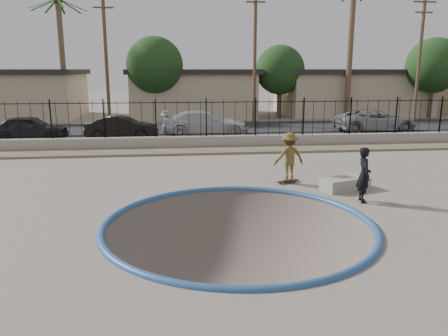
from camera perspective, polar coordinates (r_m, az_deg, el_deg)
ground at (r=24.06m, az=-2.57°, el=0.77°), size 120.00×120.00×2.20m
bowl_pit at (r=11.29m, az=1.91°, el=-7.44°), size 6.84×6.84×1.80m
coping_ring at (r=11.29m, az=1.91°, el=-7.44°), size 7.04×7.04×0.20m
rock_strip at (r=21.09m, az=-2.08°, el=2.26°), size 42.00×1.60×0.11m
retaining_wall at (r=22.13m, az=-2.30°, el=3.40°), size 42.00×0.45×0.60m
fence at (r=21.97m, az=-2.33°, el=6.49°), size 40.00×0.04×1.80m
street at (r=28.79m, az=-3.27°, el=5.00°), size 90.00×8.00×0.04m
house_west at (r=40.34m, az=-26.20°, el=8.75°), size 11.60×8.60×3.90m
house_center at (r=38.06m, az=-4.12°, el=9.84°), size 10.60×8.60×3.90m
house_east at (r=41.09m, az=16.07°, el=9.60°), size 12.60×8.60×3.90m
palm_mid at (r=36.58m, az=-20.61°, el=16.36°), size 2.30×2.30×9.30m
palm_right at (r=36.28m, az=16.35°, el=17.70°), size 2.30×2.30×10.30m
utility_pole_left at (r=30.82m, az=-15.15°, el=13.84°), size 1.70×0.24×9.00m
utility_pole_mid at (r=31.00m, az=4.05°, el=14.69°), size 1.70×0.24×9.50m
utility_pole_right at (r=35.18m, az=24.18°, el=13.00°), size 1.70×0.24×9.00m
street_tree_left at (r=34.52m, az=-9.05°, el=13.10°), size 4.32×4.32×6.36m
street_tree_mid at (r=36.50m, az=7.32°, el=12.58°), size 3.96×3.96×5.83m
street_tree_right at (r=39.29m, az=25.73°, el=11.97°), size 4.32×4.32×6.36m
skater at (r=15.31m, az=8.47°, el=1.11°), size 1.17×0.79×1.68m
skateboard at (r=15.48m, az=8.38°, el=-1.72°), size 0.88×0.50×0.07m
videographer at (r=13.63m, az=17.81°, el=-0.86°), size 0.47×0.65×1.66m
concrete_ledge at (r=15.00m, az=15.54°, el=-1.98°), size 1.74×1.17×0.40m
car_a at (r=26.42m, az=-24.04°, el=4.78°), size 4.10×1.68×1.39m
car_b at (r=25.26m, az=-13.16°, el=5.14°), size 4.04×1.59×1.31m
car_c at (r=26.01m, az=-2.46°, el=5.87°), size 5.19×2.29×1.48m
car_d at (r=29.27m, az=19.15°, el=5.88°), size 5.16×2.50×1.41m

